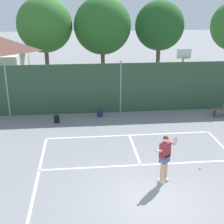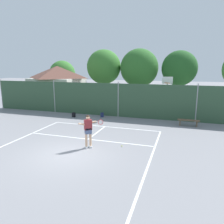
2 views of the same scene
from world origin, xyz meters
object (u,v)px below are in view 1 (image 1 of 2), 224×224
tennis_player (165,155)px  tennis_ball (200,168)px  basketball_hoop (183,68)px  backpack_navy (100,113)px  backpack_black (57,119)px

tennis_player → tennis_ball: size_ratio=28.10×
basketball_hoop → tennis_ball: (-1.76, -8.28, -2.28)m
basketball_hoop → tennis_player: size_ratio=1.91×
tennis_player → backpack_navy: bearing=104.9°
tennis_player → backpack_black: 7.78m
tennis_player → backpack_navy: (-1.90, 7.13, -0.92)m
basketball_hoop → backpack_navy: (-5.36, -1.88, -2.12)m
tennis_player → backpack_navy: size_ratio=4.01×
tennis_ball → basketball_hoop: bearing=78.0°
backpack_black → backpack_navy: size_ratio=1.00×
tennis_player → backpack_black: bearing=124.1°
basketball_hoop → tennis_ball: bearing=-102.0°
backpack_navy → basketball_hoop: bearing=19.4°
backpack_black → backpack_navy: bearing=16.8°
basketball_hoop → backpack_navy: basketball_hoop is taller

